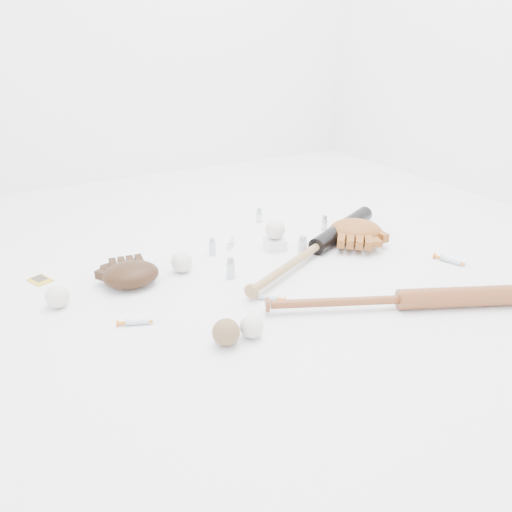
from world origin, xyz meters
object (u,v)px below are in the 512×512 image
bat_wood (401,299)px  bat_dark (317,246)px  glove_dark (131,274)px  pedestal (275,244)px

bat_wood → bat_dark: bearing=113.0°
glove_dark → pedestal: glove_dark is taller
bat_dark → pedestal: (-0.12, 0.13, -0.01)m
bat_wood → pedestal: (-0.10, 0.60, -0.01)m
bat_wood → pedestal: 0.61m
bat_wood → glove_dark: 0.91m
bat_dark → bat_wood: 0.47m
bat_dark → pedestal: size_ratio=11.95×
bat_dark → bat_wood: size_ratio=1.05×
bat_dark → pedestal: bat_dark is taller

